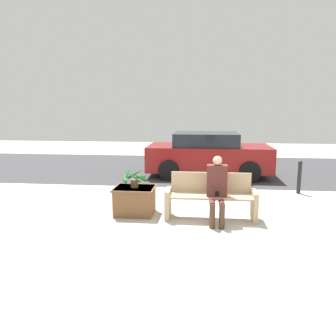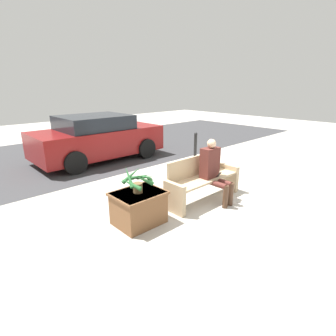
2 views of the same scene
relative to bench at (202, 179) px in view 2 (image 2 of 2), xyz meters
name	(u,v)px [view 2 (image 2 of 2)]	position (x,y,z in m)	size (l,w,h in m)	color
ground_plane	(216,205)	(-0.02, -0.39, -0.43)	(30.00, 30.00, 0.00)	#ADA89E
road_surface	(81,152)	(-0.02, 5.48, -0.43)	(20.00, 6.00, 0.01)	#38383A
bench	(202,179)	(0.00, 0.00, 0.00)	(1.76, 0.50, 0.89)	tan
person_seated	(213,168)	(0.11, -0.19, 0.25)	(0.38, 0.64, 1.26)	#51231E
planter_box	(139,207)	(-1.53, 0.09, -0.13)	(0.82, 0.68, 0.56)	brown
potted_plant	(138,180)	(-1.52, 0.09, 0.34)	(0.58, 0.59, 0.46)	brown
parked_car	(98,138)	(-0.01, 4.20, 0.26)	(3.84, 1.98, 1.39)	maroon
bollard_post	(195,145)	(2.28, 2.17, 0.01)	(0.10, 0.10, 0.85)	black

